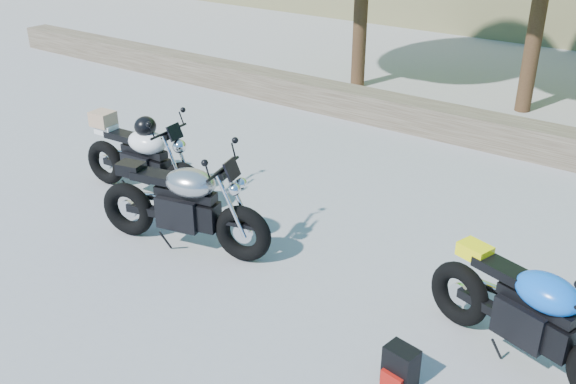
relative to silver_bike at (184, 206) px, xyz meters
The scene contains 6 objects.
ground 1.04m from the silver_bike, 24.88° to the right, with size 90.00×90.00×0.00m, color gray.
stone_wall 5.20m from the silver_bike, 81.04° to the left, with size 22.00×0.55×0.50m, color #4E4234.
silver_bike is the anchor object (origin of this frame).
white_bike 1.58m from the silver_bike, 154.69° to the left, with size 2.06×0.65×1.14m.
blue_bike 3.82m from the silver_bike, ahead, with size 2.04×0.86×1.05m.
backpack 3.13m from the silver_bike, 10.97° to the right, with size 0.30×0.27×0.37m.
Camera 1 is at (3.93, -4.16, 3.86)m, focal length 40.00 mm.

